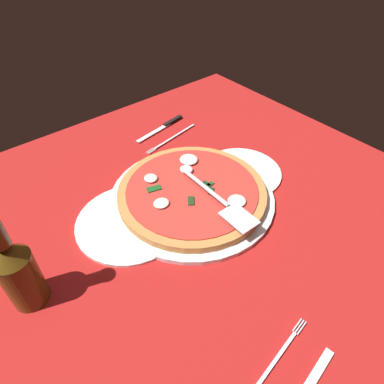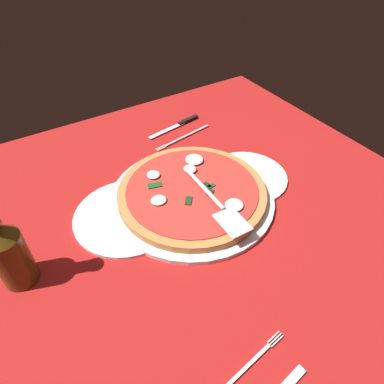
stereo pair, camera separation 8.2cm
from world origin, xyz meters
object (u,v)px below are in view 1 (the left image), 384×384
Objects in this scene: dinner_plate_left at (130,222)px; place_setting_far at (168,133)px; beer_bottle at (17,270)px; place_setting_near at (286,383)px; pizza_server at (220,199)px; dinner_plate_right at (241,173)px; pizza at (192,192)px.

place_setting_far reaches higher than dinner_plate_left.
place_setting_far is at bearing 40.33° from dinner_plate_left.
place_setting_near is at bearing -58.36° from beer_bottle.
beer_bottle is (-23.92, -4.30, 8.44)cm from dinner_plate_left.
place_setting_far is at bearing 28.56° from beer_bottle.
dinner_plate_left is 1.03× the size of pizza_server.
pizza_server is at bearing -154.24° from dinner_plate_right.
dinner_plate_right is 0.88× the size of beer_bottle.
place_setting_far is at bearing 59.71° from place_setting_near.
place_setting_near reaches higher than dinner_plate_left.
pizza is at bearing 55.16° from place_setting_far.
pizza_server is 1.11× the size of place_setting_far.
pizza is at bearing -169.17° from pizza_server.
place_setting_near is 0.89× the size of beer_bottle.
beer_bottle reaches higher than dinner_plate_right.
dinner_plate_right is at bearing 44.15° from place_setting_near.
pizza_server is at bearing -8.77° from beer_bottle.
beer_bottle reaches higher than place_setting_near.
beer_bottle is (-39.78, -1.66, 6.48)cm from pizza.
dinner_plate_right is 51.12cm from place_setting_near.
dinner_plate_left is 32.13cm from dinner_plate_right.
pizza reaches higher than dinner_plate_right.
dinner_plate_left is 1.14× the size of place_setting_far.
beer_bottle is at bearing -169.82° from dinner_plate_left.
pizza is 43.98cm from place_setting_near.
pizza_server is at bearing -31.74° from dinner_plate_left.
pizza_server reaches higher than place_setting_near.
dinner_plate_right is 28.05cm from place_setting_far.
dinner_plate_right is at bearing 0.78° from beer_bottle.
dinner_plate_right is (31.94, -3.53, 0.00)cm from dinner_plate_left.
place_setting_far is (28.26, 68.07, 0.00)cm from place_setting_near.
pizza is 1.49× the size of beer_bottle.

